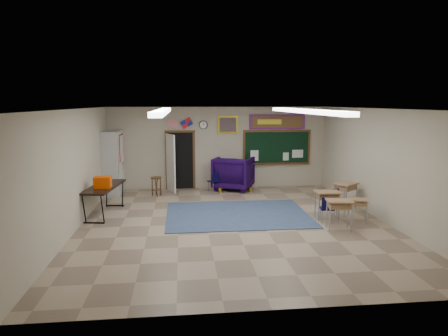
{
  "coord_description": "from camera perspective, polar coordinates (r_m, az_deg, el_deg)",
  "views": [
    {
      "loc": [
        -1.35,
        -10.09,
        3.16
      ],
      "look_at": [
        -0.11,
        1.5,
        1.24
      ],
      "focal_mm": 32.0,
      "sensor_mm": 36.0,
      "label": 1
    }
  ],
  "objects": [
    {
      "name": "wall_clock",
      "position": [
        14.61,
        -2.99,
        6.17
      ],
      "size": [
        0.32,
        0.05,
        0.32
      ],
      "color": "black",
      "rests_on": "back_wall"
    },
    {
      "name": "fluorescent_strips",
      "position": [
        10.19,
        1.51,
        8.11
      ],
      "size": [
        3.86,
        6.0,
        0.1
      ],
      "primitive_type": null,
      "color": "white",
      "rests_on": "ceiling"
    },
    {
      "name": "floor",
      "position": [
        10.66,
        1.44,
        -7.89
      ],
      "size": [
        9.0,
        9.0,
        0.0
      ],
      "primitive_type": "plane",
      "color": "gray",
      "rests_on": "ground"
    },
    {
      "name": "storage_cabinet",
      "position": [
        14.29,
        -15.57,
        0.72
      ],
      "size": [
        0.59,
        1.25,
        2.2
      ],
      "color": "#A6A5A1",
      "rests_on": "floor"
    },
    {
      "name": "framed_art_print",
      "position": [
        14.68,
        0.54,
        6.2
      ],
      "size": [
        0.75,
        0.05,
        0.65
      ],
      "color": "#B09322",
      "rests_on": "back_wall"
    },
    {
      "name": "wingback_armchair",
      "position": [
        14.59,
        1.38,
        -0.73
      ],
      "size": [
        1.73,
        1.74,
        1.21
      ],
      "primitive_type": "imported",
      "rotation": [
        0.0,
        0.0,
        2.72
      ],
      "color": "black",
      "rests_on": "floor"
    },
    {
      "name": "area_rug",
      "position": [
        11.45,
        1.91,
        -6.62
      ],
      "size": [
        4.0,
        3.0,
        0.02
      ],
      "primitive_type": "cube",
      "color": "#364966",
      "rests_on": "floor"
    },
    {
      "name": "left_wall",
      "position": [
        10.57,
        -20.56,
        -0.29
      ],
      "size": [
        0.04,
        9.0,
        3.0
      ],
      "primitive_type": "cube",
      "color": "#AEA48D",
      "rests_on": "floor"
    },
    {
      "name": "bulletin_board",
      "position": [
        15.0,
        7.62,
        6.56
      ],
      "size": [
        2.1,
        0.05,
        0.55
      ],
      "color": "red",
      "rests_on": "back_wall"
    },
    {
      "name": "student_chair_desk_b",
      "position": [
        11.63,
        15.88,
        -4.86
      ],
      "size": [
        0.48,
        0.48,
        0.75
      ],
      "primitive_type": null,
      "rotation": [
        0.0,
        0.0,
        0.35
      ],
      "color": "black",
      "rests_on": "floor"
    },
    {
      "name": "chalkboard",
      "position": [
        15.08,
        7.55,
        2.82
      ],
      "size": [
        2.55,
        0.14,
        1.3
      ],
      "color": "#563218",
      "rests_on": "back_wall"
    },
    {
      "name": "student_desk_front_right",
      "position": [
        12.39,
        16.93,
        -3.68
      ],
      "size": [
        0.85,
        0.81,
        0.81
      ],
      "rotation": [
        0.0,
        0.0,
        0.63
      ],
      "color": "#946A45",
      "rests_on": "floor"
    },
    {
      "name": "wooden_stool",
      "position": [
        13.8,
        -9.63,
        -2.58
      ],
      "size": [
        0.37,
        0.37,
        0.65
      ],
      "color": "#472E15",
      "rests_on": "floor"
    },
    {
      "name": "student_desk_back_right",
      "position": [
        11.22,
        18.56,
        -5.61
      ],
      "size": [
        0.64,
        0.57,
        0.64
      ],
      "rotation": [
        0.0,
        0.0,
        -0.39
      ],
      "color": "#946A45",
      "rests_on": "floor"
    },
    {
      "name": "doorway",
      "position": [
        14.6,
        -6.65,
        1.02
      ],
      "size": [
        1.1,
        0.89,
        2.16
      ],
      "color": "black",
      "rests_on": "back_wall"
    },
    {
      "name": "wall_flags",
      "position": [
        14.55,
        -6.35,
        6.62
      ],
      "size": [
        1.16,
        0.06,
        0.7
      ],
      "primitive_type": null,
      "color": "red",
      "rests_on": "back_wall"
    },
    {
      "name": "folding_table",
      "position": [
        11.85,
        -16.69,
        -4.24
      ],
      "size": [
        0.97,
        2.09,
        1.15
      ],
      "rotation": [
        0.0,
        0.0,
        -0.15
      ],
      "color": "black",
      "rests_on": "floor"
    },
    {
      "name": "student_chair_desk_a",
      "position": [
        10.98,
        14.46,
        -5.73
      ],
      "size": [
        0.42,
        0.42,
        0.72
      ],
      "primitive_type": null,
      "rotation": [
        0.0,
        0.0,
        2.97
      ],
      "color": "black",
      "rests_on": "floor"
    },
    {
      "name": "back_wall",
      "position": [
        14.75,
        -0.83,
        2.9
      ],
      "size": [
        8.0,
        0.04,
        3.0
      ],
      "primitive_type": "cube",
      "color": "#AEA48D",
      "rests_on": "floor"
    },
    {
      "name": "front_wall",
      "position": [
        5.99,
        7.2,
        -6.83
      ],
      "size": [
        8.0,
        0.04,
        3.0
      ],
      "primitive_type": "cube",
      "color": "#AEA48D",
      "rests_on": "floor"
    },
    {
      "name": "ceiling",
      "position": [
        10.19,
        1.51,
        8.45
      ],
      "size": [
        8.0,
        9.0,
        0.04
      ],
      "primitive_type": "cube",
      "color": "silver",
      "rests_on": "back_wall"
    },
    {
      "name": "student_chair_reading",
      "position": [
        14.28,
        -1.51,
        -1.96
      ],
      "size": [
        0.5,
        0.5,
        0.72
      ],
      "primitive_type": null,
      "rotation": [
        0.0,
        0.0,
        3.78
      ],
      "color": "black",
      "rests_on": "floor"
    },
    {
      "name": "right_wall",
      "position": [
        11.54,
        21.57,
        0.43
      ],
      "size": [
        0.04,
        9.0,
        3.0
      ],
      "primitive_type": "cube",
      "color": "#AEA48D",
      "rests_on": "floor"
    },
    {
      "name": "student_desk_back_left",
      "position": [
        10.41,
        16.12,
        -6.25
      ],
      "size": [
        0.7,
        0.57,
        0.77
      ],
      "rotation": [
        0.0,
        0.0,
        -0.15
      ],
      "color": "#946A45",
      "rests_on": "floor"
    },
    {
      "name": "student_desk_front_left",
      "position": [
        11.25,
        14.52,
        -4.97
      ],
      "size": [
        0.69,
        0.54,
        0.78
      ],
      "rotation": [
        0.0,
        0.0,
        -0.08
      ],
      "color": "#946A45",
      "rests_on": "floor"
    }
  ]
}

